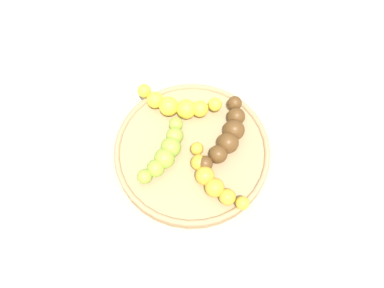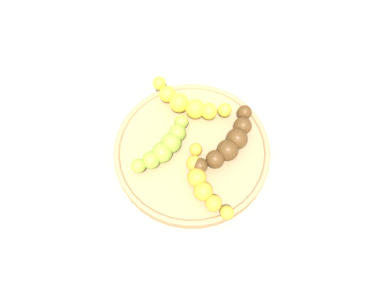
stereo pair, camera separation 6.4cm
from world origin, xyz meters
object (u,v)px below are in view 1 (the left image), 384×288
at_px(banana_yellow, 177,105).
at_px(banana_overripe, 228,135).
at_px(fruit_bowl, 192,151).
at_px(banana_spotted, 212,180).
at_px(banana_green, 166,152).

bearing_deg(banana_yellow, banana_overripe, 68.02).
relative_size(fruit_bowl, banana_overripe, 2.03).
distance_m(fruit_bowl, banana_spotted, 0.07).
bearing_deg(banana_yellow, banana_spotted, 35.56).
bearing_deg(banana_spotted, fruit_bowl, -99.30).
xyz_separation_m(fruit_bowl, banana_yellow, (-0.08, -0.01, 0.02)).
bearing_deg(banana_overripe, banana_spotted, -84.61).
xyz_separation_m(fruit_bowl, banana_spotted, (0.07, 0.02, 0.02)).
distance_m(fruit_bowl, banana_yellow, 0.08).
relative_size(fruit_bowl, banana_green, 2.39).
height_order(fruit_bowl, banana_overripe, banana_overripe).
xyz_separation_m(fruit_bowl, banana_green, (0.01, -0.04, 0.02)).
xyz_separation_m(fruit_bowl, banana_overripe, (-0.01, 0.06, 0.03)).
height_order(banana_spotted, banana_yellow, banana_yellow).
bearing_deg(fruit_bowl, banana_overripe, 97.24).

